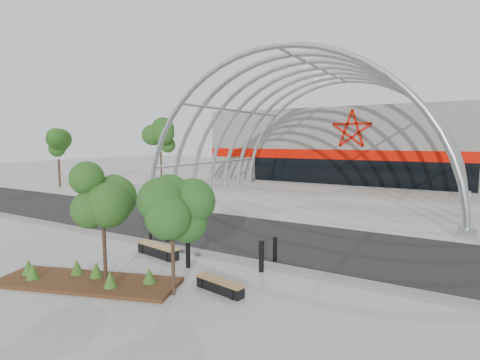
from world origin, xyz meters
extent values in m
plane|color=#9B9B96|center=(0.00, 0.00, 0.00)|extent=(140.00, 140.00, 0.00)
cube|color=black|center=(0.00, 3.50, 0.01)|extent=(140.00, 7.00, 0.02)
cube|color=#A19C92|center=(0.00, 15.50, 0.02)|extent=(60.00, 17.00, 0.04)
cube|color=slate|center=(0.00, -0.25, 0.06)|extent=(60.00, 0.50, 0.12)
cube|color=slate|center=(0.00, 33.50, 4.00)|extent=(34.00, 15.00, 8.00)
cube|color=black|center=(0.00, 26.05, 1.30)|extent=(22.00, 0.25, 2.60)
cube|color=red|center=(0.00, 26.05, 3.10)|extent=(34.00, 0.30, 1.00)
torus|color=#A1A7AB|center=(0.00, 8.00, 0.00)|extent=(20.36, 0.36, 20.36)
torus|color=#A1A7AB|center=(0.00, 10.50, 0.00)|extent=(20.36, 0.36, 20.36)
torus|color=#A1A7AB|center=(0.00, 13.00, 0.00)|extent=(20.36, 0.36, 20.36)
torus|color=#A1A7AB|center=(0.00, 15.50, 0.00)|extent=(20.36, 0.36, 20.36)
torus|color=#A1A7AB|center=(0.00, 18.00, 0.00)|extent=(20.36, 0.36, 20.36)
torus|color=#A1A7AB|center=(0.00, 20.50, 0.00)|extent=(20.36, 0.36, 20.36)
torus|color=#A1A7AB|center=(0.00, 23.00, 0.00)|extent=(20.36, 0.36, 20.36)
cylinder|color=#A1A7AB|center=(9.66, 15.50, 2.59)|extent=(0.20, 15.00, 0.20)
cylinder|color=#A1A7AB|center=(7.07, 15.50, 7.07)|extent=(0.20, 15.00, 0.20)
cylinder|color=#A1A7AB|center=(0.00, 15.50, 10.00)|extent=(0.20, 15.00, 0.20)
cylinder|color=#A1A7AB|center=(-7.07, 15.50, 7.07)|extent=(0.20, 15.00, 0.20)
cylinder|color=#A1A7AB|center=(-9.66, 15.50, 2.59)|extent=(0.20, 15.00, 0.20)
cube|color=#A1A7AB|center=(-10.00, 8.00, 0.25)|extent=(0.80, 0.80, 0.50)
cube|color=#A1A7AB|center=(-10.00, 23.00, 0.25)|extent=(0.80, 0.80, 0.50)
cube|color=#A1A7AB|center=(10.00, 8.00, 0.25)|extent=(0.80, 0.80, 0.50)
cube|color=#A1A7AB|center=(10.00, 23.00, 0.25)|extent=(0.80, 0.80, 0.50)
cube|color=#402214|center=(-0.59, -4.67, 0.06)|extent=(6.19, 3.65, 0.11)
cone|color=#3C7023|center=(-2.24, -5.48, 0.37)|extent=(0.41, 0.41, 0.51)
cone|color=#3C7023|center=(-0.60, -4.31, 0.37)|extent=(0.41, 0.41, 0.51)
cone|color=#3C7023|center=(0.49, -4.66, 0.37)|extent=(0.41, 0.41, 0.51)
cone|color=#3C7023|center=(-1.39, -4.46, 0.37)|extent=(0.41, 0.41, 0.51)
cone|color=#3C7023|center=(1.27, -3.79, 0.37)|extent=(0.41, 0.41, 0.51)
cone|color=#3C7023|center=(-2.78, -5.30, 0.37)|extent=(0.41, 0.41, 0.51)
cylinder|color=#301E17|center=(-0.27, -4.21, 0.98)|extent=(0.12, 0.12, 1.97)
ellipsoid|color=#1A3D14|center=(-0.27, -4.21, 2.77)|extent=(1.68, 1.68, 2.14)
cylinder|color=#302315|center=(2.37, -3.90, 0.84)|extent=(0.11, 0.11, 1.67)
ellipsoid|color=#143C17|center=(2.37, -3.90, 2.35)|extent=(1.38, 1.38, 1.82)
cube|color=black|center=(-0.67, -1.32, 0.18)|extent=(2.16, 0.74, 0.36)
cube|color=black|center=(-1.45, -1.20, 0.21)|extent=(0.20, 0.48, 0.42)
cube|color=black|center=(0.12, -1.45, 0.21)|extent=(0.20, 0.48, 0.42)
cube|color=#9C894A|center=(-0.67, -1.32, 0.42)|extent=(2.22, 0.82, 0.06)
cube|color=black|center=(3.44, -3.02, 0.15)|extent=(1.77, 0.64, 0.30)
cube|color=black|center=(2.80, -2.90, 0.17)|extent=(0.17, 0.39, 0.35)
cube|color=black|center=(4.08, -3.14, 0.17)|extent=(0.17, 0.39, 0.35)
cube|color=brown|center=(3.44, -3.02, 0.35)|extent=(1.82, 0.71, 0.05)
cylinder|color=black|center=(-2.40, 0.05, 0.44)|extent=(0.14, 0.14, 0.87)
cylinder|color=black|center=(-1.78, 0.52, 0.57)|extent=(0.18, 0.18, 1.13)
cylinder|color=black|center=(1.23, -1.78, 0.52)|extent=(0.17, 0.17, 1.05)
cylinder|color=black|center=(3.67, 0.42, 0.48)|extent=(0.16, 0.16, 0.97)
cylinder|color=black|center=(3.72, -0.80, 0.56)|extent=(0.18, 0.18, 1.12)
cylinder|color=#302114|center=(-20.00, 20.00, 1.65)|extent=(0.20, 0.20, 3.30)
ellipsoid|color=#1A4715|center=(-20.00, 20.00, 4.65)|extent=(3.00, 3.00, 3.60)
cylinder|color=black|center=(-24.00, 10.00, 1.38)|extent=(0.20, 0.20, 2.75)
ellipsoid|color=#1B4B11|center=(-24.00, 10.00, 3.88)|extent=(2.55, 2.55, 3.00)
camera|label=1|loc=(9.58, -12.16, 4.63)|focal=28.00mm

